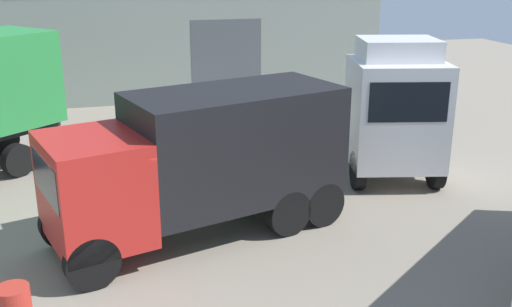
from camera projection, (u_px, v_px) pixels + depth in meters
name	position (u px, v px, depth m)	size (l,w,h in m)	color
ground_plane	(101.00, 253.00, 13.19)	(60.00, 60.00, 0.00)	gray
warehouse_building	(92.00, 31.00, 28.88)	(26.86, 8.54, 5.59)	gray
tractor_unit_white	(391.00, 112.00, 17.43)	(3.89, 7.03, 4.08)	silver
box_truck_red	(203.00, 157.00, 13.55)	(7.18, 4.25, 3.36)	red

